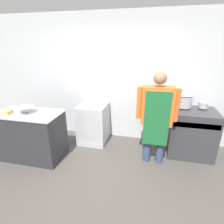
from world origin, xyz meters
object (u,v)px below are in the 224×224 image
(fridge_unit, at_px, (93,123))
(stock_pot, at_px, (184,100))
(plastic_tub, at_px, (7,112))
(mixing_bowl, at_px, (25,110))
(stove, at_px, (190,132))
(person_cook, at_px, (157,114))
(sauce_pot, at_px, (203,105))

(fridge_unit, relative_size, stock_pot, 2.79)
(plastic_tub, bearing_deg, stock_pot, 18.35)
(mixing_bowl, distance_m, plastic_tub, 0.31)
(stock_pot, bearing_deg, fridge_unit, -177.67)
(stove, relative_size, plastic_tub, 6.86)
(person_cook, xyz_separation_m, stock_pot, (0.51, 0.57, 0.11))
(plastic_tub, height_order, stock_pot, stock_pot)
(fridge_unit, bearing_deg, stock_pot, 2.33)
(person_cook, distance_m, sauce_pot, 1.03)
(stove, bearing_deg, mixing_bowl, -165.13)
(plastic_tub, bearing_deg, sauce_pot, 16.56)
(stove, xyz_separation_m, fridge_unit, (-2.01, 0.05, -0.03))
(stove, distance_m, sauce_pot, 0.57)
(fridge_unit, bearing_deg, plastic_tub, -143.16)
(mixing_bowl, xyz_separation_m, sauce_pot, (3.15, 0.91, 0.02))
(fridge_unit, xyz_separation_m, sauce_pot, (2.17, 0.07, 0.56))
(stove, height_order, mixing_bowl, mixing_bowl)
(mixing_bowl, relative_size, plastic_tub, 2.25)
(stove, distance_m, stock_pot, 0.65)
(stove, bearing_deg, sauce_pot, 35.71)
(stove, distance_m, person_cook, 0.96)
(person_cook, relative_size, sauce_pot, 9.68)
(fridge_unit, height_order, plastic_tub, plastic_tub)
(plastic_tub, bearing_deg, person_cook, 10.02)
(person_cook, bearing_deg, stock_pot, 48.31)
(plastic_tub, bearing_deg, stove, 15.43)
(fridge_unit, bearing_deg, mixing_bowl, -139.44)
(mixing_bowl, distance_m, stock_pot, 2.95)
(sauce_pot, bearing_deg, person_cook, -146.59)
(person_cook, relative_size, stock_pot, 5.38)
(fridge_unit, xyz_separation_m, mixing_bowl, (-0.98, -0.84, 0.54))
(plastic_tub, relative_size, sauce_pot, 0.79)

